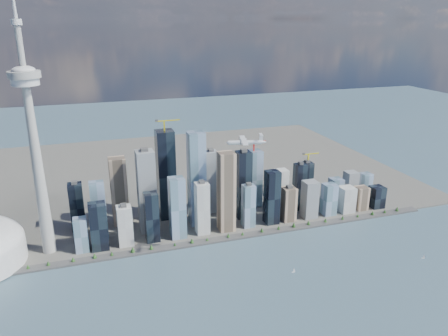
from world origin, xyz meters
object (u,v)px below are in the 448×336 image
object	(u,v)px
needle_tower	(34,140)
sailboat_east	(424,257)
airplane	(246,142)
sailboat_west	(294,271)

from	to	relation	value
needle_tower	sailboat_east	bearing A→B (deg)	-20.03
needle_tower	airplane	world-z (taller)	needle_tower
needle_tower	sailboat_east	size ratio (longest dim) A/B	58.90
needle_tower	airplane	xyz separation A→B (m)	(360.67, -156.58, 6.09)
airplane	sailboat_east	distance (m)	428.51
needle_tower	sailboat_west	bearing A→B (deg)	-26.88
airplane	needle_tower	bearing A→B (deg)	170.70
airplane	sailboat_west	xyz separation A→B (m)	(75.33, -64.43, -238.92)
airplane	sailboat_west	world-z (taller)	airplane
sailboat_west	needle_tower	bearing A→B (deg)	155.91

